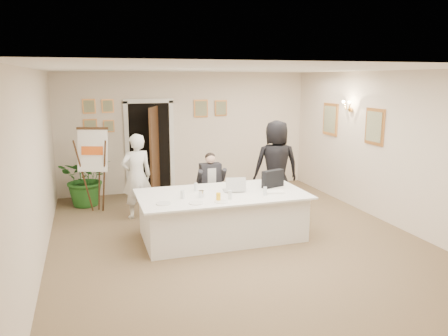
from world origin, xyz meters
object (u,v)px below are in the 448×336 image
at_px(laptop, 234,183).
at_px(flip_chart, 96,174).
at_px(standing_woman, 276,166).
at_px(steel_jug, 201,194).
at_px(potted_palm, 87,178).
at_px(standing_man, 137,176).
at_px(seated_man, 211,185).
at_px(laptop_bag, 273,179).
at_px(paper_stack, 275,192).
at_px(conference_table, 222,215).
at_px(oj_glass, 218,197).

bearing_deg(laptop, flip_chart, 146.01).
relative_size(standing_woman, steel_jug, 16.79).
bearing_deg(potted_palm, laptop, -47.45).
bearing_deg(standing_man, seated_man, 152.48).
relative_size(seated_man, laptop, 3.54).
xyz_separation_m(seated_man, steel_jug, (-0.53, -1.28, 0.19)).
xyz_separation_m(laptop_bag, paper_stack, (-0.12, -0.36, -0.14)).
bearing_deg(laptop_bag, standing_man, 128.89).
bearing_deg(laptop_bag, conference_table, 168.41).
bearing_deg(standing_woman, potted_palm, -11.37).
bearing_deg(laptop_bag, laptop, 164.29).
distance_m(conference_table, steel_jug, 0.61).
xyz_separation_m(flip_chart, steel_jug, (1.58, -2.28, 0.05)).
xyz_separation_m(standing_woman, laptop_bag, (-0.54, -1.06, 0.00)).
height_order(standing_woman, potted_palm, standing_woman).
bearing_deg(steel_jug, paper_stack, -4.15).
xyz_separation_m(flip_chart, oj_glass, (1.78, -2.57, 0.06)).
bearing_deg(conference_table, potted_palm, 128.75).
xyz_separation_m(flip_chart, potted_palm, (-0.17, 0.54, -0.18)).
distance_m(standing_woman, steel_jug, 2.34).
bearing_deg(oj_glass, laptop, 50.48).
height_order(conference_table, potted_palm, potted_palm).
height_order(flip_chart, potted_palm, flip_chart).
bearing_deg(conference_table, oj_glass, -114.20).
bearing_deg(laptop, oj_glass, -120.63).
bearing_deg(oj_glass, flip_chart, 124.72).
height_order(flip_chart, paper_stack, flip_chart).
distance_m(conference_table, laptop, 0.58).
bearing_deg(oj_glass, potted_palm, 122.11).
relative_size(flip_chart, standing_man, 1.03).
height_order(potted_palm, laptop_bag, potted_palm).
distance_m(flip_chart, standing_man, 0.97).
bearing_deg(steel_jug, laptop_bag, 11.11).
bearing_deg(paper_stack, oj_glass, -169.31).
xyz_separation_m(laptop, laptop_bag, (0.75, 0.04, 0.01)).
distance_m(potted_palm, laptop_bag, 4.05).
height_order(paper_stack, steel_jug, steel_jug).
xyz_separation_m(laptop_bag, oj_glass, (-1.17, -0.56, -0.09)).
relative_size(flip_chart, steel_jug, 15.34).
distance_m(potted_palm, paper_stack, 4.19).
distance_m(flip_chart, laptop_bag, 3.58).
bearing_deg(flip_chart, seated_man, -25.28).
bearing_deg(potted_palm, steel_jug, -58.13).
xyz_separation_m(standing_woman, paper_stack, (-0.66, -1.42, -0.13)).
relative_size(standing_man, paper_stack, 5.55).
height_order(seated_man, paper_stack, seated_man).
xyz_separation_m(conference_table, flip_chart, (-1.98, 2.14, 0.39)).
bearing_deg(laptop, paper_stack, -18.14).
relative_size(seated_man, potted_palm, 1.06).
xyz_separation_m(flip_chart, laptop, (2.21, -2.05, 0.13)).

